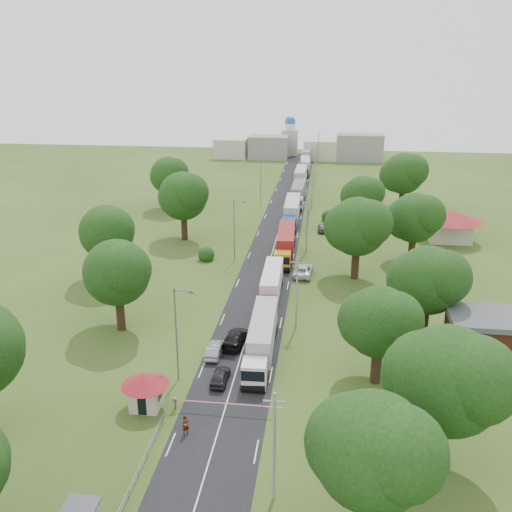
% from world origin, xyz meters
% --- Properties ---
extents(ground, '(260.00, 260.00, 0.00)m').
position_xyz_m(ground, '(0.00, 0.00, 0.00)').
color(ground, '#304517').
rests_on(ground, ground).
extents(road, '(8.00, 200.00, 0.04)m').
position_xyz_m(road, '(0.00, 20.00, 0.00)').
color(road, black).
rests_on(road, ground).
extents(boom_barrier, '(9.22, 0.35, 1.18)m').
position_xyz_m(boom_barrier, '(-1.36, -25.00, 0.89)').
color(boom_barrier, slate).
rests_on(boom_barrier, ground).
extents(guard_booth, '(4.40, 4.40, 3.45)m').
position_xyz_m(guard_booth, '(-7.20, -25.00, 2.16)').
color(guard_booth, '#C0B89F').
rests_on(guard_booth, ground).
extents(guard_rail, '(0.10, 17.00, 1.70)m').
position_xyz_m(guard_rail, '(-5.00, -35.00, 0.00)').
color(guard_rail, slate).
rests_on(guard_rail, ground).
extents(info_sign, '(0.12, 3.10, 4.10)m').
position_xyz_m(info_sign, '(5.20, 35.00, 3.00)').
color(info_sign, slate).
rests_on(info_sign, ground).
extents(pole_0, '(1.60, 0.24, 9.00)m').
position_xyz_m(pole_0, '(5.50, -35.00, 4.68)').
color(pole_0, gray).
rests_on(pole_0, ground).
extents(pole_1, '(1.60, 0.24, 9.00)m').
position_xyz_m(pole_1, '(5.50, -7.00, 4.68)').
color(pole_1, gray).
rests_on(pole_1, ground).
extents(pole_2, '(1.60, 0.24, 9.00)m').
position_xyz_m(pole_2, '(5.50, 21.00, 4.68)').
color(pole_2, gray).
rests_on(pole_2, ground).
extents(pole_3, '(1.60, 0.24, 9.00)m').
position_xyz_m(pole_3, '(5.50, 49.00, 4.68)').
color(pole_3, gray).
rests_on(pole_3, ground).
extents(pole_4, '(1.60, 0.24, 9.00)m').
position_xyz_m(pole_4, '(5.50, 77.00, 4.68)').
color(pole_4, gray).
rests_on(pole_4, ground).
extents(pole_5, '(1.60, 0.24, 9.00)m').
position_xyz_m(pole_5, '(5.50, 105.00, 4.68)').
color(pole_5, gray).
rests_on(pole_5, ground).
extents(lamp_0, '(2.03, 0.22, 10.00)m').
position_xyz_m(lamp_0, '(-5.35, -20.00, 5.55)').
color(lamp_0, slate).
rests_on(lamp_0, ground).
extents(lamp_1, '(2.03, 0.22, 10.00)m').
position_xyz_m(lamp_1, '(-5.35, 15.00, 5.55)').
color(lamp_1, slate).
rests_on(lamp_1, ground).
extents(lamp_2, '(2.03, 0.22, 10.00)m').
position_xyz_m(lamp_2, '(-5.35, 50.00, 5.55)').
color(lamp_2, slate).
rests_on(lamp_2, ground).
extents(tree_0, '(8.80, 8.80, 11.07)m').
position_xyz_m(tree_0, '(11.99, -37.84, 7.22)').
color(tree_0, '#382616').
rests_on(tree_0, ground).
extents(tree_1, '(9.60, 9.60, 12.05)m').
position_xyz_m(tree_1, '(17.99, -29.83, 7.85)').
color(tree_1, '#382616').
rests_on(tree_1, ground).
extents(tree_2, '(8.00, 8.00, 10.10)m').
position_xyz_m(tree_2, '(13.99, -17.86, 6.60)').
color(tree_2, '#382616').
rests_on(tree_2, ground).
extents(tree_3, '(8.80, 8.80, 11.07)m').
position_xyz_m(tree_3, '(19.99, -7.84, 7.22)').
color(tree_3, '#382616').
rests_on(tree_3, ground).
extents(tree_4, '(9.60, 9.60, 12.05)m').
position_xyz_m(tree_4, '(12.99, 10.17, 7.85)').
color(tree_4, '#382616').
rests_on(tree_4, ground).
extents(tree_5, '(8.80, 8.80, 11.07)m').
position_xyz_m(tree_5, '(21.99, 18.16, 7.22)').
color(tree_5, '#382616').
rests_on(tree_5, ground).
extents(tree_6, '(8.00, 8.00, 10.10)m').
position_xyz_m(tree_6, '(14.99, 35.14, 6.60)').
color(tree_6, '#382616').
rests_on(tree_6, ground).
extents(tree_7, '(9.60, 9.60, 12.05)m').
position_xyz_m(tree_7, '(23.99, 50.17, 7.85)').
color(tree_7, '#382616').
rests_on(tree_7, ground).
extents(tree_10, '(8.80, 8.80, 11.07)m').
position_xyz_m(tree_10, '(-15.01, -9.84, 7.22)').
color(tree_10, '#382616').
rests_on(tree_10, ground).
extents(tree_11, '(8.80, 8.80, 11.07)m').
position_xyz_m(tree_11, '(-22.01, 5.16, 7.22)').
color(tree_11, '#382616').
rests_on(tree_11, ground).
extents(tree_12, '(9.60, 9.60, 12.05)m').
position_xyz_m(tree_12, '(-16.01, 25.17, 7.85)').
color(tree_12, '#382616').
rests_on(tree_12, ground).
extents(tree_13, '(8.80, 8.80, 11.07)m').
position_xyz_m(tree_13, '(-24.01, 45.16, 7.22)').
color(tree_13, '#382616').
rests_on(tree_13, ground).
extents(house_brick, '(8.60, 6.60, 5.20)m').
position_xyz_m(house_brick, '(26.00, -12.00, 2.65)').
color(house_brick, maroon).
rests_on(house_brick, ground).
extents(house_cream, '(10.08, 10.08, 5.80)m').
position_xyz_m(house_cream, '(30.00, 30.00, 3.64)').
color(house_cream, '#C0B89F').
rests_on(house_cream, ground).
extents(distant_town, '(52.00, 8.00, 8.00)m').
position_xyz_m(distant_town, '(0.68, 110.00, 3.49)').
color(distant_town, gray).
rests_on(distant_town, ground).
extents(church, '(5.00, 5.00, 12.30)m').
position_xyz_m(church, '(-4.00, 118.00, 5.39)').
color(church, '#C0B89F').
rests_on(church, ground).
extents(truck_0, '(2.83, 14.55, 4.03)m').
position_xyz_m(truck_0, '(2.22, -14.16, 2.14)').
color(truck_0, white).
rests_on(truck_0, ground).
extents(truck_1, '(2.54, 13.57, 3.76)m').
position_xyz_m(truck_1, '(1.70, 0.99, 1.99)').
color(truck_1, '#B0142C').
rests_on(truck_1, ground).
extents(truck_2, '(3.07, 15.11, 4.18)m').
position_xyz_m(truck_2, '(2.30, 18.42, 2.22)').
color(truck_2, '#BA8515').
rests_on(truck_2, ground).
extents(truck_3, '(2.85, 15.60, 4.32)m').
position_xyz_m(truck_3, '(2.00, 37.80, 2.29)').
color(truck_3, navy).
rests_on(truck_3, ground).
extents(truck_4, '(2.89, 14.91, 4.13)m').
position_xyz_m(truck_4, '(2.36, 53.50, 2.19)').
color(truck_4, silver).
rests_on(truck_4, ground).
extents(truck_5, '(2.71, 14.89, 4.13)m').
position_xyz_m(truck_5, '(1.91, 71.46, 2.19)').
color(truck_5, '#9C3418').
rests_on(truck_5, ground).
extents(truck_6, '(3.02, 14.02, 3.87)m').
position_xyz_m(truck_6, '(2.38, 87.31, 2.05)').
color(truck_6, '#286A28').
rests_on(truck_6, ground).
extents(truck_7, '(2.50, 13.67, 3.79)m').
position_xyz_m(truck_7, '(2.01, 104.92, 2.01)').
color(truck_7, '#A8A8A8').
rests_on(truck_7, ground).
extents(car_lane_front, '(1.63, 3.96, 1.35)m').
position_xyz_m(car_lane_front, '(-1.26, -20.00, 0.67)').
color(car_lane_front, black).
rests_on(car_lane_front, ground).
extents(car_lane_mid, '(1.55, 4.28, 1.40)m').
position_xyz_m(car_lane_mid, '(-2.82, -14.77, 0.70)').
color(car_lane_mid, gray).
rests_on(car_lane_mid, ground).
extents(car_lane_rear, '(2.81, 5.65, 1.58)m').
position_xyz_m(car_lane_rear, '(-1.00, -12.00, 0.79)').
color(car_lane_rear, black).
rests_on(car_lane_rear, ground).
extents(car_verge_near, '(2.93, 5.85, 1.59)m').
position_xyz_m(car_verge_near, '(5.50, 10.25, 0.80)').
color(car_verge_near, silver).
rests_on(car_verge_near, ground).
extents(car_verge_far, '(1.73, 4.24, 1.44)m').
position_xyz_m(car_verge_far, '(8.00, 32.98, 0.72)').
color(car_verge_far, '#515358').
rests_on(car_verge_far, ground).
extents(pedestrian_near, '(0.76, 0.72, 1.76)m').
position_xyz_m(pedestrian_near, '(-2.65, -28.50, 0.88)').
color(pedestrian_near, gray).
rests_on(pedestrian_near, ground).
extents(pedestrian_booth, '(1.06, 1.08, 1.75)m').
position_xyz_m(pedestrian_booth, '(-6.50, -26.00, 0.88)').
color(pedestrian_booth, gray).
rests_on(pedestrian_booth, ground).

